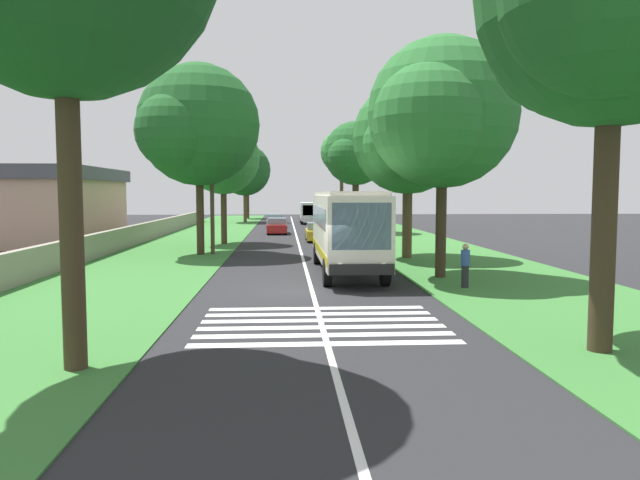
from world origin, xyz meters
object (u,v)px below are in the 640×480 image
at_px(trailing_minibus_0, 309,211).
at_px(roadside_tree_right_2, 405,141).
at_px(trailing_car_2, 275,221).
at_px(roadside_tree_right_4, 438,118).
at_px(trailing_car_1, 277,226).
at_px(roadside_tree_left_1, 244,171).
at_px(roadside_building, 53,205).
at_px(utility_pole, 212,183).
at_px(roadside_tree_right_1, 603,0).
at_px(roadside_tree_left_3, 221,160).
at_px(roadside_tree_left_0, 247,169).
at_px(roadside_tree_right_3, 341,153).
at_px(roadside_tree_left_4, 196,128).
at_px(trailing_car_0, 318,232).
at_px(coach_bus, 346,226).
at_px(pedestrian, 465,265).
at_px(roadside_tree_right_0, 354,155).

relative_size(trailing_minibus_0, roadside_tree_right_2, 0.62).
relative_size(trailing_car_2, roadside_tree_right_4, 0.42).
height_order(trailing_car_1, roadside_tree_right_4, roadside_tree_right_4).
bearing_deg(trailing_minibus_0, roadside_tree_left_1, 66.17).
bearing_deg(roadside_building, trailing_minibus_0, -37.64).
height_order(trailing_car_2, utility_pole, utility_pole).
height_order(trailing_car_2, trailing_minibus_0, trailing_minibus_0).
bearing_deg(roadside_tree_right_1, roadside_tree_left_1, 11.07).
distance_m(roadside_tree_left_3, roadside_tree_right_4, 20.83).
distance_m(roadside_tree_left_0, roadside_tree_right_3, 25.32).
bearing_deg(roadside_tree_right_1, trailing_car_1, 10.74).
distance_m(trailing_car_2, roadside_tree_left_4, 29.04).
bearing_deg(roadside_tree_left_1, trailing_minibus_0, -113.83).
xyz_separation_m(roadside_tree_left_0, roadside_tree_left_3, (-42.85, -0.80, -1.04)).
bearing_deg(roadside_tree_left_1, roadside_tree_left_4, 179.83).
bearing_deg(trailing_car_2, trailing_car_0, -169.06).
height_order(trailing_car_0, roadside_tree_left_4, roadside_tree_left_4).
bearing_deg(roadside_tree_right_3, roadside_tree_right_1, -178.77).
height_order(trailing_minibus_0, utility_pole, utility_pole).
distance_m(trailing_car_0, roadside_tree_left_4, 14.15).
relative_size(roadside_tree_left_3, roadside_tree_right_3, 0.86).
relative_size(roadside_tree_left_4, utility_pole, 1.37).
relative_size(coach_bus, trailing_car_1, 2.60).
xyz_separation_m(roadside_tree_left_3, utility_pole, (-7.16, -0.22, -1.73)).
xyz_separation_m(roadside_tree_right_4, roadside_building, (19.94, 23.57, -4.06)).
distance_m(roadside_tree_right_3, roadside_tree_right_4, 37.87).
xyz_separation_m(trailing_car_0, roadside_building, (-0.15, 19.59, 2.13)).
relative_size(coach_bus, roadside_building, 0.81).
relative_size(trailing_car_0, roadside_building, 0.31).
bearing_deg(roadside_tree_right_2, coach_bus, 146.94).
bearing_deg(roadside_tree_left_4, trailing_car_0, -38.10).
bearing_deg(roadside_tree_right_2, roadside_tree_right_3, 1.47).
height_order(trailing_car_0, roadside_tree_left_1, roadside_tree_left_1).
xyz_separation_m(trailing_car_0, roadside_tree_right_2, (-12.21, -4.20, 5.86)).
xyz_separation_m(coach_bus, pedestrian, (-4.81, -4.10, -1.24)).
bearing_deg(trailing_car_0, roadside_tree_left_0, 10.98).
height_order(trailing_car_0, trailing_car_1, same).
xyz_separation_m(roadside_tree_left_3, roadside_tree_right_0, (11.64, -10.87, 1.12)).
bearing_deg(roadside_tree_right_2, roadside_tree_left_0, 12.88).
xyz_separation_m(trailing_car_1, trailing_minibus_0, (17.44, -3.64, 0.88)).
height_order(trailing_minibus_0, roadside_tree_left_0, roadside_tree_left_0).
xyz_separation_m(roadside_tree_left_1, roadside_tree_right_1, (-61.61, -12.06, 1.59)).
relative_size(roadside_tree_right_4, pedestrian, 6.05).
height_order(trailing_car_1, roadside_tree_right_2, roadside_tree_right_2).
xyz_separation_m(trailing_car_1, roadside_tree_right_0, (0.82, -7.03, 6.42)).
bearing_deg(trailing_car_1, roadside_tree_left_3, 160.47).
relative_size(coach_bus, trailing_car_0, 2.60).
distance_m(roadside_tree_left_3, roadside_tree_right_0, 15.97).
relative_size(trailing_car_0, roadside_tree_right_2, 0.44).
height_order(roadside_tree_right_1, pedestrian, roadside_tree_right_1).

